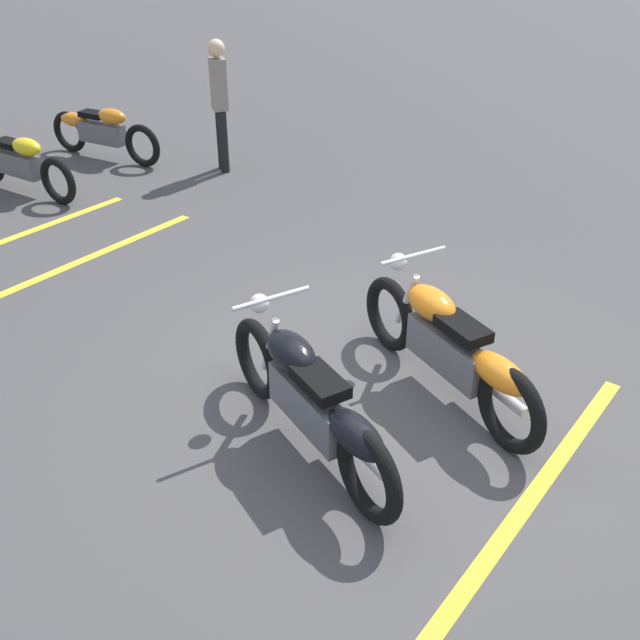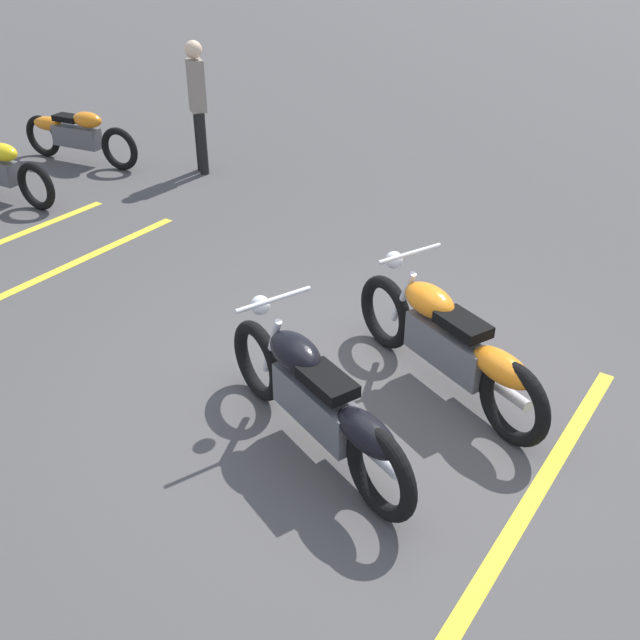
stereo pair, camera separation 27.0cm
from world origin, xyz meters
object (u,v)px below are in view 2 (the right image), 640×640
motorcycle_bright_foreground (450,343)px  motorcycle_dark_foreground (318,401)px  motorcycle_row_far_left (76,134)px  bystander_near_row (198,101)px

motorcycle_bright_foreground → motorcycle_dark_foreground: size_ratio=0.99×
motorcycle_dark_foreground → motorcycle_row_far_left: motorcycle_dark_foreground is taller
motorcycle_row_far_left → motorcycle_bright_foreground: bearing=-25.6°
motorcycle_bright_foreground → bystander_near_row: 6.00m
motorcycle_bright_foreground → motorcycle_row_far_left: bearing=6.5°
motorcycle_bright_foreground → motorcycle_row_far_left: 7.37m
motorcycle_bright_foreground → motorcycle_dark_foreground: (0.36, 1.23, 0.00)m
motorcycle_bright_foreground → motorcycle_row_far_left: motorcycle_bright_foreground is taller
motorcycle_bright_foreground → motorcycle_dark_foreground: same height
motorcycle_dark_foreground → motorcycle_row_far_left: size_ratio=1.06×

